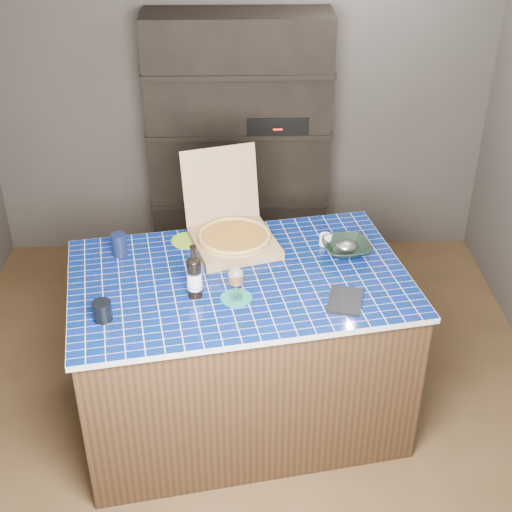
{
  "coord_description": "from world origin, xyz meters",
  "views": [
    {
      "loc": [
        -0.01,
        -3.01,
        2.82
      ],
      "look_at": [
        0.07,
        0.0,
        0.97
      ],
      "focal_mm": 50.0,
      "sensor_mm": 36.0,
      "label": 1
    }
  ],
  "objects_px": {
    "kitchen_island": "(240,348)",
    "dvd_case": "(345,301)",
    "bowl": "(346,248)",
    "pizza_box": "(233,234)",
    "wine_glass": "(236,277)",
    "mead_bottle": "(194,277)"
  },
  "relations": [
    {
      "from": "kitchen_island",
      "to": "dvd_case",
      "type": "bearing_deg",
      "value": -35.51
    },
    {
      "from": "dvd_case",
      "to": "bowl",
      "type": "xyz_separation_m",
      "value": [
        0.06,
        0.44,
        0.02
      ]
    },
    {
      "from": "bowl",
      "to": "pizza_box",
      "type": "bearing_deg",
      "value": 169.93
    },
    {
      "from": "pizza_box",
      "to": "wine_glass",
      "type": "bearing_deg",
      "value": -105.06
    },
    {
      "from": "kitchen_island",
      "to": "bowl",
      "type": "xyz_separation_m",
      "value": [
        0.55,
        0.21,
        0.48
      ]
    },
    {
      "from": "dvd_case",
      "to": "kitchen_island",
      "type": "bearing_deg",
      "value": 168.9
    },
    {
      "from": "mead_bottle",
      "to": "bowl",
      "type": "height_order",
      "value": "mead_bottle"
    },
    {
      "from": "kitchen_island",
      "to": "mead_bottle",
      "type": "relative_size",
      "value": 6.6
    },
    {
      "from": "dvd_case",
      "to": "bowl",
      "type": "height_order",
      "value": "bowl"
    },
    {
      "from": "kitchen_island",
      "to": "wine_glass",
      "type": "distance_m",
      "value": 0.6
    },
    {
      "from": "mead_bottle",
      "to": "wine_glass",
      "type": "height_order",
      "value": "mead_bottle"
    },
    {
      "from": "wine_glass",
      "to": "mead_bottle",
      "type": "bearing_deg",
      "value": 172.0
    },
    {
      "from": "kitchen_island",
      "to": "dvd_case",
      "type": "distance_m",
      "value": 0.71
    },
    {
      "from": "dvd_case",
      "to": "bowl",
      "type": "distance_m",
      "value": 0.44
    },
    {
      "from": "bowl",
      "to": "mead_bottle",
      "type": "bearing_deg",
      "value": -154.19
    },
    {
      "from": "mead_bottle",
      "to": "pizza_box",
      "type": "bearing_deg",
      "value": 69.39
    },
    {
      "from": "wine_glass",
      "to": "dvd_case",
      "type": "relative_size",
      "value": 0.77
    },
    {
      "from": "pizza_box",
      "to": "wine_glass",
      "type": "relative_size",
      "value": 3.6
    },
    {
      "from": "pizza_box",
      "to": "wine_glass",
      "type": "xyz_separation_m",
      "value": [
        0.01,
        -0.5,
        0.05
      ]
    },
    {
      "from": "mead_bottle",
      "to": "dvd_case",
      "type": "height_order",
      "value": "mead_bottle"
    },
    {
      "from": "pizza_box",
      "to": "bowl",
      "type": "distance_m",
      "value": 0.59
    },
    {
      "from": "wine_glass",
      "to": "dvd_case",
      "type": "bearing_deg",
      "value": -5.0
    }
  ]
}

